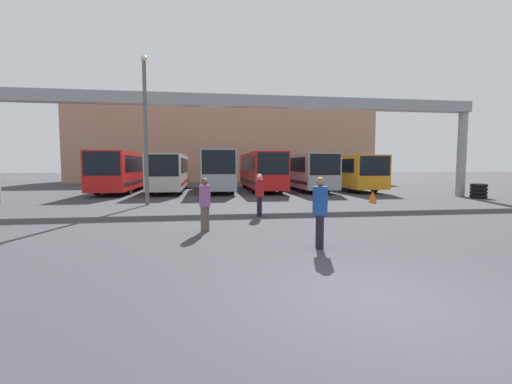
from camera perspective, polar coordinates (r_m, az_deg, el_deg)
ground_plane at (r=6.04m, az=20.84°, el=-16.93°), size 200.00×200.00×0.00m
building_backdrop at (r=49.58m, az=-5.15°, el=7.74°), size 39.51×12.00×10.03m
overhead_gantry at (r=21.93m, az=-0.96°, el=13.20°), size 30.18×0.80×6.49m
bus_slot_0 at (r=30.47m, az=-21.20°, el=3.53°), size 2.59×12.10×3.18m
bus_slot_1 at (r=29.22m, az=-14.14°, el=3.48°), size 2.46×10.81×3.00m
bus_slot_2 at (r=28.99m, az=-6.62°, el=3.94°), size 2.54×10.63×3.33m
bus_slot_3 at (r=29.60m, az=0.80°, el=3.83°), size 2.50×11.12×3.19m
bus_slot_4 at (r=30.58m, az=7.85°, el=3.71°), size 2.53×11.41×3.10m
bus_slot_5 at (r=31.24m, az=14.95°, el=3.47°), size 2.63×10.07×2.96m
pedestrian_near_center at (r=14.50m, az=0.58°, el=-0.32°), size 0.38×0.38×1.81m
pedestrian_near_left at (r=11.31m, az=-8.52°, el=-1.88°), size 0.37×0.37×1.76m
pedestrian_far_center at (r=9.10m, az=10.61°, el=-3.07°), size 0.39×0.39×1.87m
traffic_cone at (r=21.07m, az=18.87°, el=-0.74°), size 0.48×0.48×0.70m
tire_stack at (r=27.02m, az=33.11°, el=0.15°), size 1.04×1.04×0.96m
lamp_post at (r=19.66m, az=-17.95°, el=10.66°), size 0.36×0.36×8.01m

